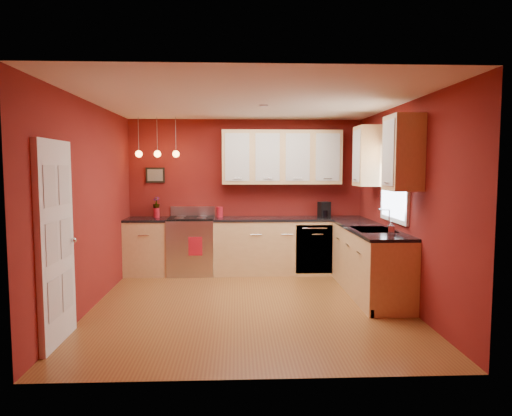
{
  "coord_description": "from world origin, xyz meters",
  "views": [
    {
      "loc": [
        -0.16,
        -5.79,
        1.77
      ],
      "look_at": [
        0.13,
        1.0,
        1.17
      ],
      "focal_mm": 32.0,
      "sensor_mm": 36.0,
      "label": 1
    }
  ],
  "objects_px": {
    "coffee_maker": "(324,210)",
    "soap_pump": "(391,228)",
    "gas_range": "(192,245)",
    "sink": "(373,231)",
    "red_canister": "(220,212)"
  },
  "relations": [
    {
      "from": "red_canister",
      "to": "soap_pump",
      "type": "height_order",
      "value": "soap_pump"
    },
    {
      "from": "coffee_maker",
      "to": "soap_pump",
      "type": "bearing_deg",
      "value": -97.35
    },
    {
      "from": "red_canister",
      "to": "gas_range",
      "type": "bearing_deg",
      "value": -166.23
    },
    {
      "from": "gas_range",
      "to": "sink",
      "type": "height_order",
      "value": "sink"
    },
    {
      "from": "sink",
      "to": "coffee_maker",
      "type": "xyz_separation_m",
      "value": [
        -0.38,
        1.55,
        0.14
      ]
    },
    {
      "from": "gas_range",
      "to": "red_canister",
      "type": "bearing_deg",
      "value": 13.77
    },
    {
      "from": "sink",
      "to": "soap_pump",
      "type": "bearing_deg",
      "value": -84.65
    },
    {
      "from": "gas_range",
      "to": "coffee_maker",
      "type": "bearing_deg",
      "value": 1.26
    },
    {
      "from": "gas_range",
      "to": "soap_pump",
      "type": "xyz_separation_m",
      "value": [
        2.67,
        -2.05,
        0.55
      ]
    },
    {
      "from": "soap_pump",
      "to": "red_canister",
      "type": "bearing_deg",
      "value": 135.5
    },
    {
      "from": "gas_range",
      "to": "soap_pump",
      "type": "bearing_deg",
      "value": -37.49
    },
    {
      "from": "soap_pump",
      "to": "gas_range",
      "type": "bearing_deg",
      "value": 142.51
    },
    {
      "from": "soap_pump",
      "to": "coffee_maker",
      "type": "bearing_deg",
      "value": 101.61
    },
    {
      "from": "sink",
      "to": "soap_pump",
      "type": "distance_m",
      "value": 0.56
    },
    {
      "from": "sink",
      "to": "red_canister",
      "type": "height_order",
      "value": "sink"
    }
  ]
}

